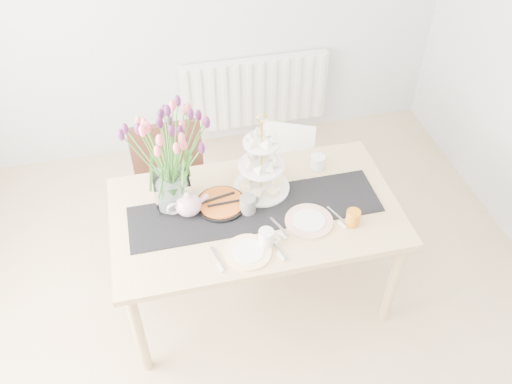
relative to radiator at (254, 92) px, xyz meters
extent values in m
plane|color=tan|center=(-0.50, -2.19, -0.45)|extent=(4.50, 4.50, 0.00)
cube|color=white|center=(0.00, 0.00, 0.00)|extent=(1.20, 0.08, 0.60)
cube|color=tan|center=(-0.37, -1.60, 0.28)|extent=(1.60, 0.90, 0.04)
cylinder|color=tan|center=(-1.10, -1.98, -0.09)|extent=(0.06, 0.06, 0.71)
cylinder|color=tan|center=(0.36, -1.98, -0.09)|extent=(0.06, 0.06, 0.71)
cylinder|color=tan|center=(-1.10, -1.22, -0.09)|extent=(0.06, 0.06, 0.71)
cylinder|color=tan|center=(0.36, -1.22, -0.09)|extent=(0.06, 0.06, 0.71)
cube|color=#381B14|center=(-0.78, -1.12, 0.02)|extent=(0.46, 0.46, 0.04)
cube|color=#381B14|center=(-0.79, -0.92, 0.25)|extent=(0.45, 0.05, 0.43)
cylinder|color=#381B14|center=(-0.96, -1.31, -0.23)|extent=(0.04, 0.04, 0.45)
cylinder|color=#381B14|center=(-0.60, -1.30, -0.23)|extent=(0.04, 0.04, 0.45)
cylinder|color=#381B14|center=(-0.97, -0.95, -0.23)|extent=(0.04, 0.04, 0.45)
cylinder|color=#381B14|center=(-0.61, -0.94, -0.23)|extent=(0.04, 0.04, 0.45)
cube|color=white|center=(-0.04, -1.04, -0.07)|extent=(0.49, 0.49, 0.04)
cube|color=white|center=(0.03, -0.89, 0.13)|extent=(0.35, 0.19, 0.35)
cylinder|color=white|center=(-0.28, -1.12, -0.27)|extent=(0.04, 0.04, 0.36)
cylinder|color=white|center=(0.04, -1.27, -0.27)|extent=(0.04, 0.04, 0.36)
cylinder|color=white|center=(-0.13, -0.80, -0.27)|extent=(0.04, 0.04, 0.36)
cylinder|color=white|center=(0.19, -0.95, -0.27)|extent=(0.04, 0.04, 0.36)
cube|color=black|center=(-0.37, -1.60, 0.30)|extent=(1.40, 0.35, 0.01)
cube|color=silver|center=(-0.80, -1.45, 0.40)|extent=(0.20, 0.20, 0.20)
cylinder|color=gold|center=(-0.29, -1.45, 0.54)|extent=(0.01, 0.01, 0.48)
cylinder|color=white|center=(-0.29, -1.45, 0.32)|extent=(0.32, 0.32, 0.01)
cylinder|color=white|center=(-0.29, -1.45, 0.48)|extent=(0.26, 0.26, 0.01)
cylinder|color=white|center=(-0.29, -1.45, 0.65)|extent=(0.21, 0.21, 0.01)
cylinder|color=white|center=(0.08, -1.34, 0.34)|extent=(0.11, 0.11, 0.09)
cylinder|color=black|center=(-0.55, -1.53, 0.31)|extent=(0.28, 0.28, 0.02)
cylinder|color=#CF661D|center=(-0.55, -1.53, 0.33)|extent=(0.25, 0.25, 0.01)
cylinder|color=slate|center=(-0.41, -1.61, 0.35)|extent=(0.12, 0.12, 0.11)
cylinder|color=silver|center=(-0.37, -1.86, 0.35)|extent=(0.11, 0.11, 0.10)
cylinder|color=orange|center=(0.12, -1.82, 0.35)|extent=(0.10, 0.10, 0.09)
cylinder|color=white|center=(-0.47, -1.90, 0.31)|extent=(0.30, 0.30, 0.01)
cylinder|color=white|center=(-0.10, -1.76, 0.31)|extent=(0.34, 0.34, 0.01)
camera|label=1|loc=(-0.84, -3.66, 2.45)|focal=38.00mm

